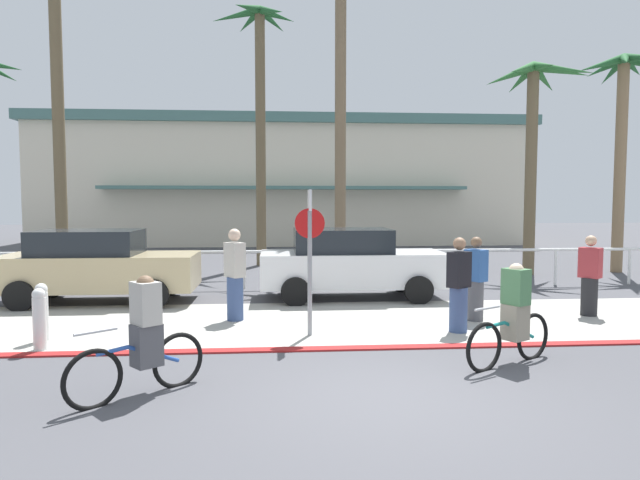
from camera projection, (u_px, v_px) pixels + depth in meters
The scene contains 21 objects.
ground_plane at pixel (320, 280), 16.73m from camera, with size 80.00×80.00×0.00m, color #4C4C51.
sidewalk_strip at pixel (343, 321), 10.96m from camera, with size 44.00×4.00×0.02m, color #ADAAA0.
curb_paint at pixel (358, 348), 8.97m from camera, with size 44.00×0.24×0.03m, color maroon.
building_backdrop at pixel (284, 183), 34.17m from camera, with size 26.45×13.11×6.79m.
rail_fence at pixel (324, 257), 15.18m from camera, with size 26.13×0.08×1.04m.
stop_sign_bike_lane at pixel (310, 241), 9.69m from camera, with size 0.52×0.56×2.56m.
bollard_1 at pixel (42, 312), 9.34m from camera, with size 0.20×0.20×1.00m.
bollard_2 at pixel (39, 319), 8.82m from camera, with size 0.20×0.20×1.00m.
palm_tree_2 at pixel (56, 37), 16.98m from camera, with size 2.84×3.61×9.85m.
palm_tree_3 at pixel (260, 84), 20.08m from camera, with size 3.00×3.12×9.28m.
palm_tree_4 at pixel (341, 51), 17.87m from camera, with size 3.58×2.83×10.06m.
palm_tree_5 at pixel (533, 111), 17.68m from camera, with size 3.27×3.32×6.72m.
palm_tree_6 at pixel (623, 103), 18.20m from camera, with size 3.72×3.60×7.11m.
car_tan_1 at pixel (97, 266), 12.96m from camera, with size 4.40×2.02×1.69m.
car_white_2 at pixel (350, 263), 13.53m from camera, with size 4.40×2.02×1.69m.
cyclist_teal_0 at pixel (513, 317), 8.12m from camera, with size 1.61×0.95×1.50m.
cyclist_blue_1 at pixel (143, 339), 6.81m from camera, with size 1.43×1.23×1.50m.
pedestrian_0 at pixel (459, 289), 10.01m from camera, with size 0.48×0.45×1.72m.
pedestrian_1 at pixel (476, 282), 10.97m from camera, with size 0.44×0.48×1.67m.
pedestrian_2 at pixel (235, 278), 10.98m from camera, with size 0.45×0.48×1.82m.
pedestrian_3 at pixel (590, 279), 11.45m from camera, with size 0.45×0.47×1.66m.
Camera 1 is at (-1.29, -6.55, 2.38)m, focal length 31.48 mm.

